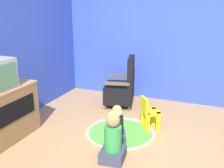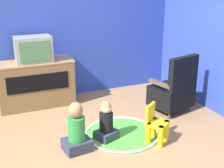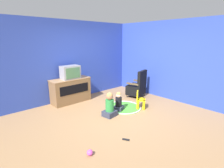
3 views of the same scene
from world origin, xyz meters
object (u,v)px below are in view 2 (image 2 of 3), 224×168
object	(u,v)px
yellow_kid_chair	(156,127)
child_watching_center	(77,130)
child_watching_left	(106,123)
tv_cabinet	(36,83)
black_armchair	(173,91)
television	(33,49)

from	to	relation	value
yellow_kid_chair	child_watching_center	distance (m)	1.07
yellow_kid_chair	child_watching_left	xyz separation A→B (m)	(-0.59, 0.33, 0.02)
tv_cabinet	black_armchair	size ratio (longest dim) A/B	1.31
television	child_watching_left	distance (m)	1.83
television	yellow_kid_chair	bearing A→B (deg)	-55.80
tv_cabinet	television	world-z (taller)	television
tv_cabinet	yellow_kid_chair	bearing A→B (deg)	-56.43
yellow_kid_chair	child_watching_center	bearing A→B (deg)	131.97
yellow_kid_chair	child_watching_center	xyz separation A→B (m)	(-1.05, 0.21, 0.06)
tv_cabinet	child_watching_center	bearing A→B (deg)	-82.87
yellow_kid_chair	tv_cabinet	bearing A→B (deg)	86.68
black_armchair	child_watching_center	bearing A→B (deg)	2.69
black_armchair	television	bearing A→B (deg)	-42.67
black_armchair	child_watching_left	distance (m)	1.43
yellow_kid_chair	black_armchair	bearing A→B (deg)	8.00
black_armchair	yellow_kid_chair	distance (m)	1.09
yellow_kid_chair	child_watching_center	world-z (taller)	child_watching_center
tv_cabinet	child_watching_center	size ratio (longest dim) A/B	1.91
television	child_watching_left	world-z (taller)	television
tv_cabinet	television	bearing A→B (deg)	-90.00
child_watching_left	child_watching_center	world-z (taller)	child_watching_center
child_watching_left	black_armchair	bearing A→B (deg)	-5.85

